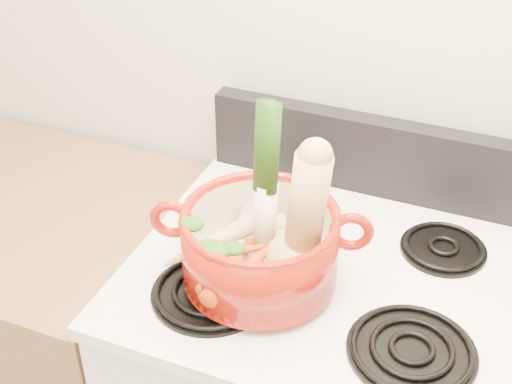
% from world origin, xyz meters
% --- Properties ---
extents(wall_back, '(3.50, 0.02, 2.60)m').
position_xyz_m(wall_back, '(0.00, 1.75, 1.30)').
color(wall_back, beige).
rests_on(wall_back, floor).
extents(cooktop, '(0.78, 0.67, 0.03)m').
position_xyz_m(cooktop, '(0.00, 1.40, 0.93)').
color(cooktop, white).
rests_on(cooktop, stove_body).
extents(control_backsplash, '(0.76, 0.05, 0.18)m').
position_xyz_m(control_backsplash, '(0.00, 1.70, 1.04)').
color(control_backsplash, black).
rests_on(control_backsplash, cooktop).
extents(burner_front_left, '(0.22, 0.22, 0.02)m').
position_xyz_m(burner_front_left, '(-0.19, 1.24, 0.96)').
color(burner_front_left, black).
rests_on(burner_front_left, cooktop).
extents(burner_front_right, '(0.22, 0.22, 0.02)m').
position_xyz_m(burner_front_right, '(0.19, 1.24, 0.96)').
color(burner_front_right, black).
rests_on(burner_front_right, cooktop).
extents(burner_back_left, '(0.17, 0.17, 0.02)m').
position_xyz_m(burner_back_left, '(-0.19, 1.54, 0.96)').
color(burner_back_left, black).
rests_on(burner_back_left, cooktop).
extents(burner_back_right, '(0.17, 0.17, 0.02)m').
position_xyz_m(burner_back_right, '(0.19, 1.54, 0.96)').
color(burner_back_right, black).
rests_on(burner_back_right, cooktop).
extents(dutch_oven, '(0.36, 0.36, 0.14)m').
position_xyz_m(dutch_oven, '(-0.12, 1.31, 1.04)').
color(dutch_oven, '#96160A').
rests_on(dutch_oven, burner_front_left).
extents(pot_handle_left, '(0.08, 0.04, 0.08)m').
position_xyz_m(pot_handle_left, '(-0.28, 1.26, 1.09)').
color(pot_handle_left, '#96160A').
rests_on(pot_handle_left, dutch_oven).
extents(pot_handle_right, '(0.08, 0.04, 0.08)m').
position_xyz_m(pot_handle_right, '(0.04, 1.35, 1.09)').
color(pot_handle_right, '#96160A').
rests_on(pot_handle_right, dutch_oven).
extents(squash, '(0.17, 0.15, 0.28)m').
position_xyz_m(squash, '(-0.03, 1.29, 1.13)').
color(squash, tan).
rests_on(squash, dutch_oven).
extents(leek, '(0.06, 0.08, 0.32)m').
position_xyz_m(leek, '(-0.13, 1.36, 1.16)').
color(leek, silver).
rests_on(leek, dutch_oven).
extents(ginger, '(0.09, 0.08, 0.04)m').
position_xyz_m(ginger, '(-0.09, 1.38, 1.02)').
color(ginger, tan).
rests_on(ginger, dutch_oven).
extents(parsnip_0, '(0.08, 0.23, 0.06)m').
position_xyz_m(parsnip_0, '(-0.16, 1.32, 1.02)').
color(parsnip_0, beige).
rests_on(parsnip_0, dutch_oven).
extents(parsnip_1, '(0.17, 0.17, 0.06)m').
position_xyz_m(parsnip_1, '(-0.17, 1.33, 1.03)').
color(parsnip_1, '#F1EBC4').
rests_on(parsnip_1, dutch_oven).
extents(parsnip_2, '(0.06, 0.22, 0.07)m').
position_xyz_m(parsnip_2, '(-0.16, 1.38, 1.04)').
color(parsnip_2, beige).
rests_on(parsnip_2, dutch_oven).
extents(parsnip_3, '(0.15, 0.17, 0.06)m').
position_xyz_m(parsnip_3, '(-0.21, 1.28, 1.04)').
color(parsnip_3, beige).
rests_on(parsnip_3, dutch_oven).
extents(carrot_0, '(0.05, 0.18, 0.05)m').
position_xyz_m(carrot_0, '(-0.15, 1.25, 1.02)').
color(carrot_0, '#CE410A').
rests_on(carrot_0, dutch_oven).
extents(carrot_1, '(0.05, 0.16, 0.05)m').
position_xyz_m(carrot_1, '(-0.16, 1.25, 1.02)').
color(carrot_1, '#BE5409').
rests_on(carrot_1, dutch_oven).
extents(carrot_2, '(0.06, 0.17, 0.04)m').
position_xyz_m(carrot_2, '(-0.11, 1.28, 1.03)').
color(carrot_2, '#D9420A').
rests_on(carrot_2, dutch_oven).
extents(carrot_3, '(0.15, 0.11, 0.05)m').
position_xyz_m(carrot_3, '(-0.17, 1.27, 1.03)').
color(carrot_3, '#C94F0A').
rests_on(carrot_3, dutch_oven).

